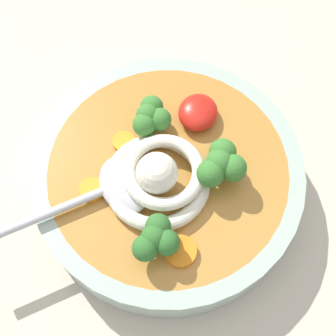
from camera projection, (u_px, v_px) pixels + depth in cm
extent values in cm
cube|color=#BCB29E|center=(131.00, 214.00, 49.03)|extent=(104.34, 104.34, 3.99)
cylinder|color=#9EB2A3|center=(168.00, 179.00, 45.76)|extent=(26.05, 26.05, 5.20)
cylinder|color=#B27A33|center=(168.00, 178.00, 45.57)|extent=(22.92, 22.92, 4.79)
torus|color=silver|center=(157.00, 181.00, 42.09)|extent=(9.80, 9.80, 1.35)
torus|color=silver|center=(164.00, 171.00, 41.32)|extent=(10.50, 10.50, 1.22)
sphere|color=silver|center=(157.00, 173.00, 40.50)|extent=(3.80, 3.80, 3.80)
ellipsoid|color=#B7B7BC|center=(123.00, 183.00, 41.87)|extent=(7.40, 7.30, 1.60)
cylinder|color=#B7B7BC|center=(44.00, 215.00, 40.53)|extent=(10.73, 11.59, 0.80)
ellipsoid|color=red|center=(198.00, 112.00, 44.94)|extent=(4.26, 3.84, 1.92)
cylinder|color=#7A9E60|center=(154.00, 244.00, 39.61)|extent=(1.14, 1.14, 1.22)
sphere|color=#2D6628|center=(154.00, 238.00, 38.05)|extent=(2.24, 2.24, 2.24)
sphere|color=#2D6628|center=(158.00, 226.00, 38.69)|extent=(2.24, 2.24, 2.24)
sphere|color=#2D6628|center=(145.00, 248.00, 37.78)|extent=(2.24, 2.24, 2.24)
sphere|color=#2D6628|center=(167.00, 243.00, 38.05)|extent=(2.24, 2.24, 2.24)
cylinder|color=#7A9E60|center=(149.00, 125.00, 44.73)|extent=(1.14, 1.14, 1.22)
sphere|color=#38752D|center=(148.00, 116.00, 43.17)|extent=(2.24, 2.24, 2.24)
sphere|color=#38752D|center=(152.00, 107.00, 43.82)|extent=(2.24, 2.24, 2.24)
sphere|color=#38752D|center=(141.00, 124.00, 42.90)|extent=(2.24, 2.24, 2.24)
sphere|color=#38752D|center=(160.00, 120.00, 43.17)|extent=(2.24, 2.24, 2.24)
cylinder|color=#7A9E60|center=(217.00, 173.00, 42.45)|extent=(1.29, 1.29, 1.39)
sphere|color=#38752D|center=(219.00, 163.00, 40.67)|extent=(2.54, 2.54, 2.54)
sphere|color=#38752D|center=(223.00, 152.00, 41.40)|extent=(2.54, 2.54, 2.54)
sphere|color=#38752D|center=(211.00, 174.00, 40.37)|extent=(2.54, 2.54, 2.54)
sphere|color=#38752D|center=(233.00, 168.00, 40.67)|extent=(2.54, 2.54, 2.54)
cylinder|color=orange|center=(124.00, 142.00, 44.26)|extent=(2.21, 2.21, 0.63)
cylinder|color=orange|center=(180.00, 251.00, 39.62)|extent=(2.82, 2.82, 0.66)
cylinder|color=orange|center=(92.00, 190.00, 42.06)|extent=(2.24, 2.24, 0.73)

